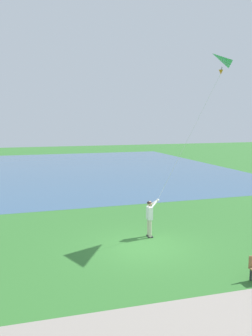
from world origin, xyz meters
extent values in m
plane|color=#33702D|center=(0.00, 0.00, 0.00)|extent=(120.00, 120.00, 0.00)
cube|color=#385B7F|center=(25.62, 4.00, 0.00)|extent=(36.00, 44.00, 0.01)
cube|color=gray|center=(-5.75, 2.00, 0.01)|extent=(3.21, 32.05, 0.02)
cube|color=#232328|center=(1.38, -0.74, 0.03)|extent=(0.13, 0.25, 0.06)
cylinder|color=beige|center=(1.39, -0.72, 0.45)|extent=(0.14, 0.14, 0.82)
cube|color=#232328|center=(1.15, -0.73, 0.03)|extent=(0.13, 0.25, 0.06)
cylinder|color=beige|center=(1.15, -0.71, 0.45)|extent=(0.14, 0.14, 0.82)
cube|color=white|center=(1.27, -0.71, 1.16)|extent=(0.41, 0.25, 0.60)
sphere|color=tan|center=(1.27, -0.71, 1.62)|extent=(0.22, 0.22, 0.22)
ellipsoid|color=black|center=(1.27, -0.70, 1.66)|extent=(0.24, 0.24, 0.13)
cylinder|color=white|center=(1.34, -0.94, 1.61)|extent=(0.38, 0.52, 0.43)
cylinder|color=white|center=(1.16, -0.93, 1.61)|extent=(0.32, 0.54, 0.43)
sphere|color=tan|center=(1.24, -1.09, 1.74)|extent=(0.10, 0.10, 0.10)
pyramid|color=green|center=(1.25, -3.77, 8.07)|extent=(2.02, 1.66, 0.57)
cone|color=orange|center=(1.04, -4.14, 7.70)|extent=(0.27, 0.27, 0.22)
cylinder|color=black|center=(1.04, -4.14, 7.81)|extent=(1.52, 0.87, 0.02)
cylinder|color=silver|center=(1.14, -2.61, 4.70)|extent=(0.21, 3.05, 5.92)
cube|color=#2D2D33|center=(-4.10, -2.37, 0.23)|extent=(0.06, 0.06, 0.45)
camera|label=1|loc=(-13.95, 5.26, 5.52)|focal=38.23mm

